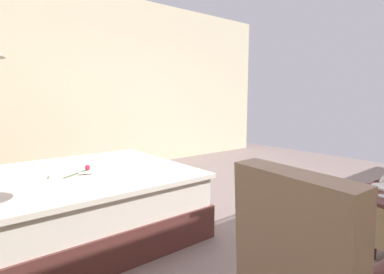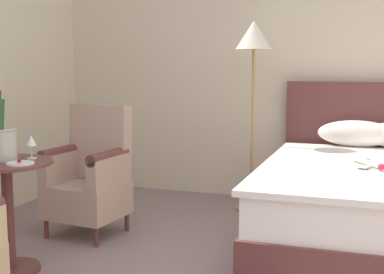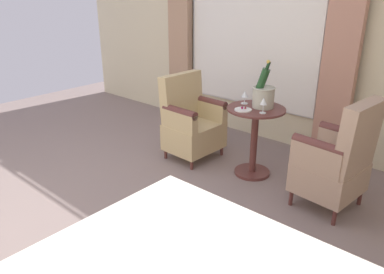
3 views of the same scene
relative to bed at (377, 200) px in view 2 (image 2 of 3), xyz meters
name	(u,v)px [view 2 (image 2 of 3)]	position (x,y,z in m)	size (l,w,h in m)	color
wall_headboard_side	(335,42)	(-0.42, 1.15, 1.18)	(5.59, 0.12, 3.03)	beige
bed	(377,200)	(0.00, 0.00, 0.00)	(1.65, 2.17, 1.15)	brown
floor_lamp_brass	(254,53)	(-1.07, 0.61, 1.08)	(0.32, 0.32, 1.69)	#A18149
side_table_round	(8,208)	(-2.20, -1.31, 0.09)	(0.57, 0.57, 0.72)	brown
champagne_bucket	(0,139)	(-2.27, -1.28, 0.52)	(0.22, 0.22, 0.47)	#AFB1A0
wine_glass_near_edge	(31,142)	(-2.11, -1.18, 0.49)	(0.07, 0.07, 0.15)	white
snack_plate	(20,163)	(-2.05, -1.37, 0.39)	(0.16, 0.16, 0.04)	white
armchair_by_window	(90,177)	(-2.12, -0.44, 0.12)	(0.59, 0.57, 1.00)	brown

